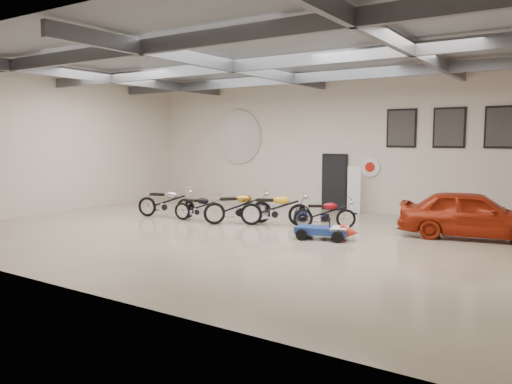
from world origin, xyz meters
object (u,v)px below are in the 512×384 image
Objects in this scene: motorcycle_gold at (238,206)px; go_kart at (327,228)px; banner_stand at (354,189)px; motorcycle_yellow at (275,208)px; motorcycle_red at (325,213)px; vintage_car at (472,214)px; motorcycle_silver at (166,202)px; motorcycle_black at (199,207)px.

motorcycle_gold is 3.59m from go_kart.
banner_stand is 5.00m from go_kart.
motorcycle_yellow is 1.17× the size of motorcycle_red.
motorcycle_gold is (-2.32, -4.07, -0.33)m from banner_stand.
motorcycle_gold is at bearing -126.34° from banner_stand.
motorcycle_yellow is 0.56× the size of vintage_car.
motorcycle_silver is 9.77m from vintage_car.
banner_stand is 0.96× the size of motorcycle_red.
vintage_car reaches higher than motorcycle_black.
motorcycle_yellow is (1.21, 0.32, -0.00)m from motorcycle_gold.
motorcycle_yellow is at bearing 140.89° from go_kart.
motorcycle_black is 1.41m from motorcycle_gold.
motorcycle_red is at bearing 6.03° from motorcycle_black.
motorcycle_red is (1.51, 0.40, -0.08)m from motorcycle_yellow.
vintage_car reaches higher than go_kart.
go_kart is 0.45× the size of vintage_car.
motorcycle_gold is at bearing 153.81° from go_kart.
motorcycle_black is 0.47× the size of vintage_car.
motorcycle_gold reaches higher than go_kart.
motorcycle_gold reaches higher than motorcycle_black.
go_kart is (0.78, -1.47, -0.17)m from motorcycle_red.
banner_stand is at bearing 25.67° from motorcycle_silver.
banner_stand is 0.82× the size of motorcycle_yellow.
banner_stand is 4.69m from motorcycle_gold.
motorcycle_silver is at bearing 142.09° from motorcycle_gold.
motorcycle_red is 1.07× the size of go_kart.
motorcycle_silver is 1.15× the size of motorcycle_red.
motorcycle_yellow is 5.70m from vintage_car.
go_kart is (6.32, -0.42, -0.24)m from motorcycle_silver.
vintage_car is (5.54, 1.31, 0.10)m from motorcycle_yellow.
banner_stand is 5.07m from vintage_car.
go_kart is 4.05m from vintage_car.
go_kart is at bearing -82.85° from banner_stand.
banner_stand is at bearing 50.12° from vintage_car.
vintage_car is at bearing 5.23° from motorcycle_black.
motorcycle_yellow reaches higher than go_kart.
banner_stand is 3.92m from motorcycle_yellow.
motorcycle_silver is at bearing -146.03° from banner_stand.
vintage_car is (4.03, 0.91, 0.18)m from motorcycle_red.
motorcycle_silver is 1.23× the size of go_kart.
vintage_car is (3.25, 2.39, 0.35)m from go_kart.
motorcycle_silver reaches higher than motorcycle_red.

